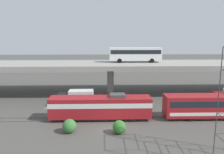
{
  "coord_description": "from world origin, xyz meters",
  "views": [
    {
      "loc": [
        -0.96,
        -29.35,
        13.18
      ],
      "look_at": [
        0.41,
        22.2,
        3.5
      ],
      "focal_mm": 34.95,
      "sensor_mm": 36.0,
      "label": 1
    }
  ],
  "objects_px": {
    "train_locomotive": "(95,106)",
    "parked_car_7": "(141,64)",
    "service_truck_west": "(77,97)",
    "parked_car_3": "(189,63)",
    "parked_car_4": "(48,64)",
    "parked_car_5": "(116,65)",
    "parked_car_6": "(62,64)",
    "parked_car_1": "(93,64)",
    "transit_bus_on_overpass": "(135,53)",
    "parked_car_0": "(35,64)",
    "parked_car_2": "(165,64)"
  },
  "relations": [
    {
      "from": "parked_car_1",
      "to": "parked_car_7",
      "type": "relative_size",
      "value": 1.05
    },
    {
      "from": "transit_bus_on_overpass",
      "to": "parked_car_5",
      "type": "xyz_separation_m",
      "value": [
        -2.9,
        31.73,
        -6.74
      ]
    },
    {
      "from": "parked_car_0",
      "to": "parked_car_3",
      "type": "relative_size",
      "value": 0.97
    },
    {
      "from": "service_truck_west",
      "to": "parked_car_2",
      "type": "height_order",
      "value": "parked_car_2"
    },
    {
      "from": "parked_car_2",
      "to": "parked_car_3",
      "type": "xyz_separation_m",
      "value": [
        9.8,
        1.67,
        0.0
      ]
    },
    {
      "from": "parked_car_4",
      "to": "train_locomotive",
      "type": "bearing_deg",
      "value": -67.9
    },
    {
      "from": "train_locomotive",
      "to": "parked_car_5",
      "type": "xyz_separation_m",
      "value": [
        5.65,
        48.96,
        0.3
      ]
    },
    {
      "from": "parked_car_7",
      "to": "parked_car_1",
      "type": "bearing_deg",
      "value": 175.64
    },
    {
      "from": "parked_car_5",
      "to": "parked_car_4",
      "type": "bearing_deg",
      "value": 174.57
    },
    {
      "from": "parked_car_3",
      "to": "parked_car_5",
      "type": "distance_m",
      "value": 29.2
    },
    {
      "from": "parked_car_4",
      "to": "parked_car_5",
      "type": "bearing_deg",
      "value": -5.43
    },
    {
      "from": "parked_car_6",
      "to": "parked_car_7",
      "type": "height_order",
      "value": "same"
    },
    {
      "from": "train_locomotive",
      "to": "parked_car_7",
      "type": "height_order",
      "value": "train_locomotive"
    },
    {
      "from": "service_truck_west",
      "to": "parked_car_3",
      "type": "xyz_separation_m",
      "value": [
        38.61,
        45.08,
        0.86
      ]
    },
    {
      "from": "parked_car_0",
      "to": "parked_car_5",
      "type": "distance_m",
      "value": 31.54
    },
    {
      "from": "parked_car_0",
      "to": "parked_car_5",
      "type": "height_order",
      "value": "same"
    },
    {
      "from": "parked_car_5",
      "to": "parked_car_6",
      "type": "relative_size",
      "value": 0.92
    },
    {
      "from": "service_truck_west",
      "to": "parked_car_4",
      "type": "xyz_separation_m",
      "value": [
        -16.97,
        44.44,
        0.86
      ]
    },
    {
      "from": "parked_car_0",
      "to": "parked_car_1",
      "type": "relative_size",
      "value": 0.95
    },
    {
      "from": "parked_car_4",
      "to": "parked_car_5",
      "type": "height_order",
      "value": "same"
    },
    {
      "from": "parked_car_4",
      "to": "parked_car_6",
      "type": "height_order",
      "value": "same"
    },
    {
      "from": "parked_car_0",
      "to": "parked_car_7",
      "type": "distance_m",
      "value": 41.07
    },
    {
      "from": "parked_car_4",
      "to": "parked_car_5",
      "type": "distance_m",
      "value": 26.67
    },
    {
      "from": "parked_car_2",
      "to": "parked_car_1",
      "type": "bearing_deg",
      "value": 177.58
    },
    {
      "from": "transit_bus_on_overpass",
      "to": "parked_car_3",
      "type": "distance_m",
      "value": 44.1
    },
    {
      "from": "parked_car_1",
      "to": "parked_car_6",
      "type": "bearing_deg",
      "value": -3.68
    },
    {
      "from": "parked_car_3",
      "to": "parked_car_6",
      "type": "distance_m",
      "value": 50.46
    },
    {
      "from": "train_locomotive",
      "to": "service_truck_west",
      "type": "relative_size",
      "value": 2.53
    },
    {
      "from": "parked_car_3",
      "to": "parked_car_0",
      "type": "bearing_deg",
      "value": -179.46
    },
    {
      "from": "transit_bus_on_overpass",
      "to": "parked_car_2",
      "type": "distance_m",
      "value": 37.62
    },
    {
      "from": "parked_car_4",
      "to": "parked_car_3",
      "type": "bearing_deg",
      "value": 0.65
    },
    {
      "from": "service_truck_west",
      "to": "parked_car_3",
      "type": "distance_m",
      "value": 59.36
    },
    {
      "from": "train_locomotive",
      "to": "parked_car_4",
      "type": "bearing_deg",
      "value": -67.9
    },
    {
      "from": "service_truck_west",
      "to": "parked_car_3",
      "type": "relative_size",
      "value": 1.5
    },
    {
      "from": "transit_bus_on_overpass",
      "to": "parked_car_6",
      "type": "xyz_separation_m",
      "value": [
        -24.33,
        35.2,
        -6.73
      ]
    },
    {
      "from": "parked_car_0",
      "to": "transit_bus_on_overpass",
      "type": "bearing_deg",
      "value": -44.99
    },
    {
      "from": "parked_car_5",
      "to": "train_locomotive",
      "type": "bearing_deg",
      "value": -96.58
    },
    {
      "from": "service_truck_west",
      "to": "parked_car_6",
      "type": "relative_size",
      "value": 1.47
    },
    {
      "from": "parked_car_3",
      "to": "parked_car_6",
      "type": "height_order",
      "value": "same"
    },
    {
      "from": "parked_car_1",
      "to": "parked_car_5",
      "type": "bearing_deg",
      "value": 163.56
    },
    {
      "from": "parked_car_1",
      "to": "parked_car_5",
      "type": "height_order",
      "value": "same"
    },
    {
      "from": "train_locomotive",
      "to": "transit_bus_on_overpass",
      "type": "bearing_deg",
      "value": -116.38
    },
    {
      "from": "service_truck_west",
      "to": "parked_car_1",
      "type": "xyz_separation_m",
      "value": [
        0.5,
        44.6,
        0.86
      ]
    },
    {
      "from": "train_locomotive",
      "to": "parked_car_1",
      "type": "distance_m",
      "value": 51.76
    },
    {
      "from": "parked_car_4",
      "to": "parked_car_5",
      "type": "xyz_separation_m",
      "value": [
        26.55,
        -2.52,
        -0.0
      ]
    },
    {
      "from": "transit_bus_on_overpass",
      "to": "parked_car_4",
      "type": "xyz_separation_m",
      "value": [
        -29.45,
        34.25,
        -6.73
      ]
    },
    {
      "from": "service_truck_west",
      "to": "parked_car_7",
      "type": "bearing_deg",
      "value": -113.98
    },
    {
      "from": "transit_bus_on_overpass",
      "to": "parked_car_1",
      "type": "distance_m",
      "value": 37.06
    },
    {
      "from": "parked_car_0",
      "to": "parked_car_2",
      "type": "bearing_deg",
      "value": -1.24
    },
    {
      "from": "train_locomotive",
      "to": "parked_car_0",
      "type": "bearing_deg",
      "value": -63.42
    }
  ]
}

